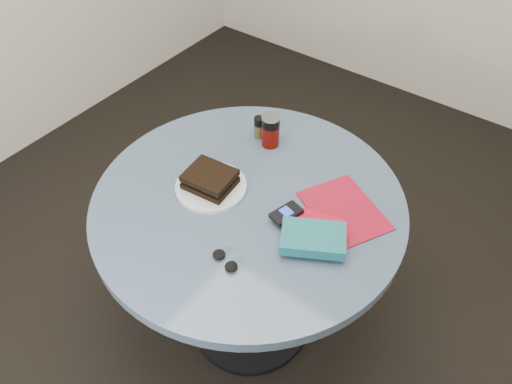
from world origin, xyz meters
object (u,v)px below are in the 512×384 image
Objects in this scene: magazine at (344,211)px; red_book at (313,226)px; table at (249,232)px; sandwich at (210,179)px; soda_can at (271,131)px; pepper_grinder at (259,127)px; novel at (313,238)px; headphones at (225,260)px; plate at (211,187)px; mp3_player at (286,213)px.

red_book is (-0.04, -0.12, 0.01)m from magazine.
table is 0.24m from sandwich.
table is 8.33× the size of soda_can.
novel is (0.42, -0.32, -0.01)m from pepper_grinder.
novel is 1.87× the size of headphones.
pepper_grinder reaches higher than plate.
red_book is (0.23, 0.02, 0.17)m from table.
table is 0.33m from novel.
sandwich is 0.30m from soda_can.
magazine is 0.18m from novel.
plate is 0.43m from magazine.
headphones is (0.25, -0.51, -0.03)m from pepper_grinder.
sandwich is at bearing -128.76° from magazine.
pepper_grinder reaches higher than magazine.
novel reaches higher than table.
red_book is (0.39, -0.26, -0.03)m from pepper_grinder.
plate is (-0.13, -0.03, 0.17)m from table.
pepper_grinder is (-0.03, 0.31, 0.04)m from plate.
pepper_grinder is 0.52× the size of red_book.
red_book is at bearing 7.96° from sandwich.
novel reaches higher than mp3_player.
pepper_grinder is 0.45m from magazine.
soda_can reaches higher than sandwich.
sandwich is 0.36m from red_book.
magazine is 2.68× the size of headphones.
novel is 0.26m from headphones.
soda_can is 1.22× the size of headphones.
mp3_player is (0.27, 0.03, -0.02)m from sandwich.
plate is 1.92× the size of soda_can.
headphones is (0.22, -0.20, 0.00)m from plate.
red_book reaches higher than table.
table is 9.41× the size of mp3_player.
plate is at bearing 173.24° from red_book.
pepper_grinder is at bearing 114.00° from novel.
soda_can is 0.65× the size of novel.
pepper_grinder is at bearing 95.89° from plate.
headphones reaches higher than plate.
headphones is at bearing -159.48° from novel.
sandwich is at bearing -165.71° from table.
pepper_grinder is (-0.16, 0.27, 0.21)m from table.
pepper_grinder is 0.45× the size of novel.
magazine is at bearing -19.38° from soda_can.
sandwich is at bearing 173.13° from red_book.
soda_can reaches higher than magazine.
sandwich is at bearing 149.51° from novel.
soda_can is 1.13× the size of mp3_player.
red_book is (0.36, 0.05, -0.03)m from sandwich.
magazine is at bearing 22.85° from plate.
pepper_grinder reaches higher than red_book.
table is 0.38m from pepper_grinder.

